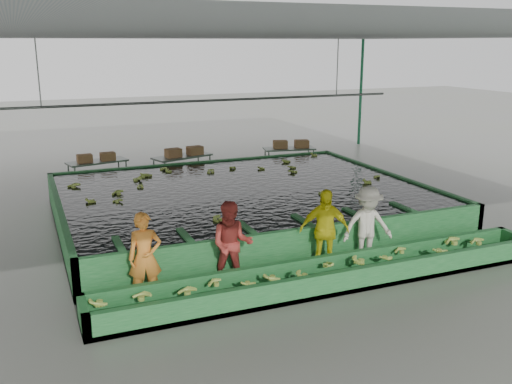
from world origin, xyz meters
name	(u,v)px	position (x,y,z in m)	size (l,w,h in m)	color
ground	(263,233)	(0.00, 0.00, 0.00)	(80.00, 80.00, 0.00)	slate
shed_roof	(264,36)	(0.00, 0.00, 5.00)	(20.00, 22.00, 0.04)	slate
shed_posts	(264,139)	(0.00, 0.00, 2.50)	(20.00, 22.00, 5.00)	#175634
flotation_tank	(243,202)	(0.00, 1.50, 0.45)	(10.00, 8.00, 0.90)	#287034
tank_water	(242,189)	(0.00, 1.50, 0.85)	(9.70, 7.70, 0.00)	black
sorting_trough	(332,274)	(0.00, -3.60, 0.25)	(10.00, 1.00, 0.50)	#287034
cableway_rail	(203,101)	(0.00, 5.00, 3.00)	(0.08, 0.08, 14.00)	#59605B
rail_hanger_left	(38,73)	(-5.00, 5.00, 4.00)	(0.04, 0.04, 2.00)	#59605B
rail_hanger_right	(337,67)	(5.00, 5.00, 4.00)	(0.04, 0.04, 2.00)	#59605B
worker_a	(145,257)	(-3.66, -2.80, 0.88)	(0.64, 0.42, 1.76)	orange
worker_b	(232,244)	(-1.89, -2.80, 0.90)	(0.87, 0.68, 1.79)	#A9352E
worker_c	(324,230)	(0.23, -2.80, 0.92)	(1.08, 0.45, 1.84)	yellow
worker_d	(368,225)	(1.33, -2.80, 0.89)	(1.16, 0.67, 1.79)	beige
packing_table_left	(98,174)	(-3.31, 6.81, 0.45)	(2.00, 0.80, 0.91)	#59605B
packing_table_mid	(183,169)	(-0.42, 6.36, 0.48)	(2.10, 0.84, 0.96)	#59605B
packing_table_right	(289,159)	(3.92, 6.60, 0.45)	(1.96, 0.78, 0.89)	#59605B
box_stack_left	(97,161)	(-3.34, 6.72, 0.91)	(1.27, 0.35, 0.27)	brown
box_stack_mid	(184,156)	(-0.35, 6.30, 0.96)	(1.38, 0.38, 0.30)	brown
box_stack_right	(291,148)	(3.99, 6.58, 0.89)	(1.37, 0.38, 0.30)	brown
floating_bananas	(233,183)	(0.00, 2.30, 0.85)	(8.32, 5.67, 0.11)	#9BB743
trough_bananas	(333,268)	(0.00, -3.60, 0.40)	(8.76, 0.58, 0.12)	#9BB743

